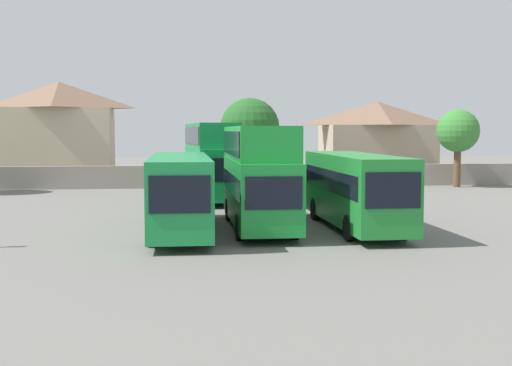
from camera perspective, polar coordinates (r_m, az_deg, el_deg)
ground at (r=49.93m, az=-2.17°, el=-0.93°), size 140.00×140.00×0.00m
depot_boundary_wall at (r=55.80m, az=-2.71°, el=0.55°), size 56.00×0.50×1.80m
bus_1 at (r=31.26m, az=-6.30°, el=-0.49°), size 2.80×12.05×3.45m
bus_2 at (r=32.19m, az=0.20°, el=0.98°), size 2.78×10.52×4.79m
bus_3 at (r=32.46m, az=8.16°, el=-0.30°), size 2.64×11.24×3.49m
bus_4 at (r=45.69m, az=-3.74°, el=2.15°), size 3.16×11.17×5.06m
bus_5 at (r=46.44m, az=1.17°, el=1.17°), size 3.05×10.30×3.54m
house_terrace_left at (r=64.42m, az=-15.89°, el=4.16°), size 9.67×6.50×8.95m
house_terrace_centre at (r=66.03m, az=9.96°, el=3.54°), size 10.43×6.45×7.31m
tree_left_of_lot at (r=58.41m, az=-0.51°, el=4.56°), size 5.04×5.04×7.34m
tree_behind_wall at (r=58.36m, az=16.34°, el=4.09°), size 3.46×3.46×6.31m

